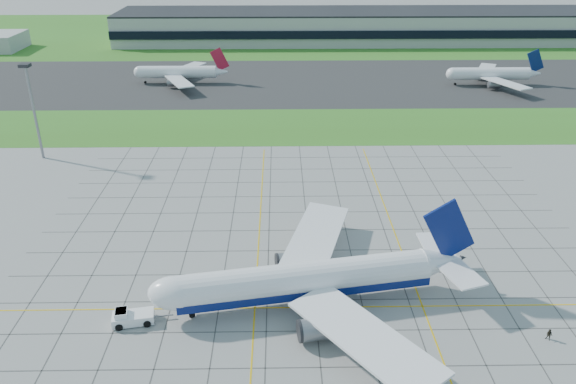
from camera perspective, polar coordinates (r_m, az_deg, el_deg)
name	(u,v)px	position (r m, az deg, el deg)	size (l,w,h in m)	color
ground	(314,300)	(97.05, 2.67, -10.91)	(1400.00, 1400.00, 0.00)	#9D9E98
grass_median	(297,126)	(177.48, 0.95, 6.71)	(700.00, 35.00, 0.04)	#386F1F
asphalt_taxiway	(293,81)	(230.15, 0.51, 11.18)	(700.00, 75.00, 0.04)	#383838
grass_far	(288,33)	(337.73, 0.03, 15.87)	(700.00, 145.00, 0.04)	#386F1F
apron_markings	(313,264)	(106.15, 2.55, -7.32)	(120.00, 130.00, 0.03)	#474744
terminal	(364,26)	(314.93, 7.72, 16.39)	(260.00, 43.00, 15.80)	#B7B7B2
light_mast	(32,100)	(161.95, -24.58, 8.49)	(2.50, 2.50, 25.60)	gray
airliner	(307,280)	(93.51, 1.96, -8.92)	(54.61, 54.86, 17.31)	white
pushback_tug	(131,317)	(94.81, -15.66, -12.13)	(9.63, 4.27, 2.64)	white
crew_near	(176,306)	(96.13, -11.30, -11.27)	(0.59, 0.39, 1.63)	black
crew_far	(549,335)	(97.08, 25.01, -13.01)	(0.94, 0.73, 1.93)	black
distant_jet_1	(179,72)	(230.34, -10.97, 11.88)	(35.38, 42.66, 14.08)	white
distant_jet_2	(492,74)	(237.50, 20.01, 11.23)	(35.49, 42.66, 14.08)	white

